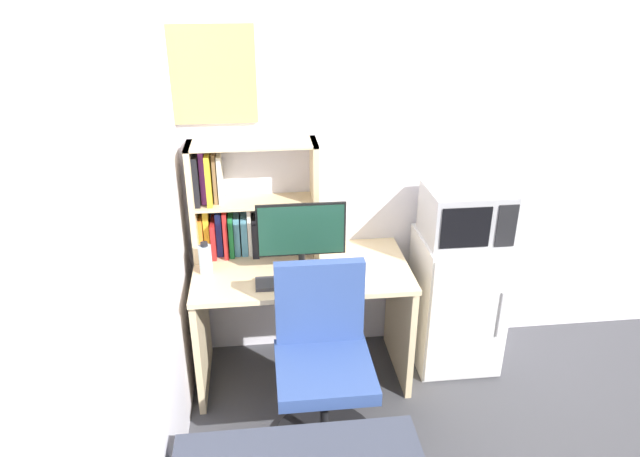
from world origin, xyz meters
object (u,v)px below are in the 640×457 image
monitor (301,234)px  keyboard (299,282)px  mini_fridge (456,300)px  wall_corkboard (195,75)px  water_bottle (205,259)px  computer_mouse (350,276)px  desk_chair (323,372)px  microwave (466,214)px  hutch_bookshelf (237,204)px

monitor → keyboard: 0.26m
keyboard → monitor: bearing=78.8°
mini_fridge → wall_corkboard: wall_corkboard is taller
keyboard → water_bottle: (-0.49, 0.18, 0.08)m
computer_mouse → desk_chair: desk_chair is taller
monitor → microwave: (0.95, 0.11, 0.02)m
microwave → wall_corkboard: (-1.47, 0.24, 0.76)m
monitor → microwave: microwave is taller
monitor → keyboard: bearing=-101.2°
desk_chair → computer_mouse: bearing=62.6°
water_bottle → microwave: microwave is taller
desk_chair → keyboard: bearing=104.3°
microwave → wall_corkboard: bearing=170.6°
keyboard → computer_mouse: bearing=5.3°
mini_fridge → desk_chair: bearing=-146.6°
monitor → wall_corkboard: wall_corkboard is taller
hutch_bookshelf → microwave: hutch_bookshelf is taller
computer_mouse → keyboard: bearing=-174.7°
hutch_bookshelf → microwave: (1.29, -0.15, -0.06)m
monitor → water_bottle: bearing=175.5°
computer_mouse → monitor: bearing=156.9°
mini_fridge → hutch_bookshelf: bearing=173.1°
microwave → computer_mouse: bearing=-162.7°
computer_mouse → desk_chair: 0.53m
mini_fridge → desk_chair: desk_chair is taller
computer_mouse → microwave: size_ratio=0.20×
computer_mouse → desk_chair: bearing=-117.4°
water_bottle → microwave: bearing=2.6°
monitor → keyboard: (-0.03, -0.13, -0.22)m
water_bottle → desk_chair: size_ratio=0.19×
keyboard → water_bottle: bearing=160.5°
water_bottle → microwave: (1.47, 0.07, 0.17)m
microwave → keyboard: bearing=-166.0°
hutch_bookshelf → microwave: 1.30m
mini_fridge → desk_chair: 1.06m
desk_chair → mini_fridge: bearing=33.4°
computer_mouse → water_bottle: water_bottle is taller
computer_mouse → hutch_bookshelf: bearing=148.2°
desk_chair → monitor: bearing=97.3°
mini_fridge → desk_chair: size_ratio=0.87×
hutch_bookshelf → desk_chair: bearing=-61.3°
mini_fridge → wall_corkboard: 1.99m
microwave → desk_chair: 1.20m
wall_corkboard → microwave: bearing=-9.4°
monitor → computer_mouse: size_ratio=5.27×
desk_chair → wall_corkboard: (-0.58, 0.83, 1.33)m
hutch_bookshelf → desk_chair: 1.05m
keyboard → microwave: (0.97, 0.24, 0.24)m
keyboard → desk_chair: desk_chair is taller
microwave → water_bottle: bearing=-177.4°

